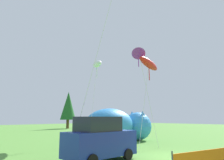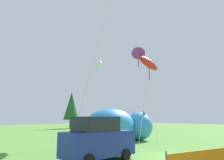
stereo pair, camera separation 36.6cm
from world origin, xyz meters
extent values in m
plane|color=#548C38|center=(0.00, 0.00, 0.00)|extent=(120.00, 120.00, 0.00)
cube|color=navy|center=(-3.62, 2.17, 0.86)|extent=(3.87, 1.67, 1.24)
cube|color=#1E232D|center=(-3.81, 2.18, 1.86)|extent=(2.13, 1.52, 0.75)
cylinder|color=black|center=(-2.42, 2.96, 0.29)|extent=(0.57, 0.23, 0.57)
cylinder|color=black|center=(-2.43, 1.36, 0.29)|extent=(0.57, 0.23, 0.57)
cylinder|color=black|center=(-4.80, 2.99, 0.29)|extent=(0.57, 0.23, 0.57)
ellipsoid|color=#338CD8|center=(2.23, 7.60, 1.48)|extent=(5.19, 3.70, 2.97)
ellipsoid|color=white|center=(2.23, 7.60, 0.82)|extent=(3.37, 2.69, 1.34)
sphere|color=#338CD8|center=(5.46, 7.07, 1.34)|extent=(2.67, 2.67, 2.67)
cone|color=#338CD8|center=(5.46, 7.74, 2.41)|extent=(0.75, 0.75, 0.80)
cone|color=#338CD8|center=(5.46, 6.40, 2.41)|extent=(0.75, 0.75, 0.80)
cylinder|color=silver|center=(1.33, 3.06, 3.15)|extent=(1.93, 0.37, 6.31)
ellipsoid|color=red|center=(2.28, 3.23, 6.30)|extent=(3.25, 1.38, 1.01)
cylinder|color=red|center=(2.28, 3.23, 5.60)|extent=(0.06, 0.06, 1.20)
cylinder|color=silver|center=(0.53, 7.85, 3.57)|extent=(2.26, 1.74, 7.15)
ellipsoid|color=white|center=(1.64, 8.71, 7.14)|extent=(2.22, 3.09, 1.15)
cylinder|color=white|center=(1.64, 8.71, 6.44)|extent=(0.06, 0.06, 1.20)
cylinder|color=silver|center=(-3.52, 2.77, 5.49)|extent=(1.90, 2.02, 10.99)
cylinder|color=silver|center=(2.01, 3.18, 3.65)|extent=(1.12, 0.87, 7.31)
cone|color=purple|center=(1.46, 3.60, 7.30)|extent=(1.80, 1.73, 1.48)
cylinder|color=purple|center=(1.46, 3.60, 6.60)|extent=(0.06, 0.06, 1.20)
cylinder|color=brown|center=(12.94, 30.70, 0.86)|extent=(0.55, 0.55, 1.72)
cone|color=#1E5623|center=(12.94, 30.70, 4.47)|extent=(3.03, 3.03, 5.51)
camera|label=1|loc=(-11.34, -6.57, 2.21)|focal=35.00mm
camera|label=2|loc=(-11.07, -6.82, 2.21)|focal=35.00mm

